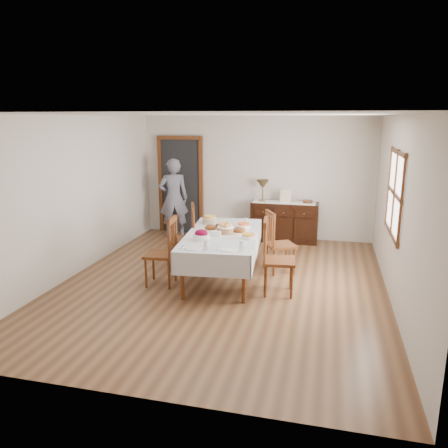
% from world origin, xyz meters
% --- Properties ---
extents(ground, '(6.00, 6.00, 0.00)m').
position_xyz_m(ground, '(0.00, 0.00, 0.00)').
color(ground, brown).
extents(room_shell, '(5.02, 6.02, 2.65)m').
position_xyz_m(room_shell, '(-0.15, 0.42, 1.64)').
color(room_shell, silver).
rests_on(room_shell, ground).
extents(dining_table, '(1.33, 2.30, 0.76)m').
position_xyz_m(dining_table, '(-0.06, 0.25, 0.67)').
color(dining_table, silver).
rests_on(dining_table, ground).
extents(chair_left_near, '(0.49, 0.49, 1.09)m').
position_xyz_m(chair_left_near, '(-0.88, -0.24, 0.55)').
color(chair_left_near, '#542811').
rests_on(chair_left_near, ground).
extents(chair_left_far, '(0.60, 0.60, 1.13)m').
position_xyz_m(chair_left_far, '(-0.83, 0.61, 0.57)').
color(chair_left_far, '#542811').
rests_on(chair_left_far, ground).
extents(chair_right_near, '(0.52, 0.52, 1.12)m').
position_xyz_m(chair_right_near, '(0.84, -0.17, 0.57)').
color(chair_right_near, '#542811').
rests_on(chair_right_near, ground).
extents(chair_right_far, '(0.59, 0.59, 1.06)m').
position_xyz_m(chair_right_far, '(0.77, 0.76, 0.54)').
color(chair_right_far, '#542811').
rests_on(chair_right_far, ground).
extents(sideboard, '(1.39, 0.51, 0.84)m').
position_xyz_m(sideboard, '(0.67, 2.72, 0.42)').
color(sideboard, black).
rests_on(sideboard, ground).
extents(person, '(0.67, 0.57, 1.84)m').
position_xyz_m(person, '(-1.71, 2.48, 0.92)').
color(person, slate).
rests_on(person, ground).
extents(bread_basket, '(0.28, 0.28, 0.17)m').
position_xyz_m(bread_basket, '(-0.02, 0.28, 0.83)').
color(bread_basket, brown).
rests_on(bread_basket, dining_table).
extents(egg_basket, '(0.28, 0.28, 0.11)m').
position_xyz_m(egg_basket, '(-0.13, 0.60, 0.79)').
color(egg_basket, black).
rests_on(egg_basket, dining_table).
extents(ham_platter_a, '(0.29, 0.29, 0.11)m').
position_xyz_m(ham_platter_a, '(-0.30, 0.40, 0.79)').
color(ham_platter_a, white).
rests_on(ham_platter_a, dining_table).
extents(ham_platter_b, '(0.29, 0.29, 0.11)m').
position_xyz_m(ham_platter_b, '(0.21, 0.32, 0.79)').
color(ham_platter_b, white).
rests_on(ham_platter_b, dining_table).
extents(beet_bowl, '(0.26, 0.26, 0.16)m').
position_xyz_m(beet_bowl, '(-0.28, -0.20, 0.83)').
color(beet_bowl, white).
rests_on(beet_bowl, dining_table).
extents(carrot_bowl, '(0.24, 0.24, 0.09)m').
position_xyz_m(carrot_bowl, '(0.20, 0.67, 0.80)').
color(carrot_bowl, white).
rests_on(carrot_bowl, dining_table).
extents(pineapple_bowl, '(0.27, 0.27, 0.13)m').
position_xyz_m(pineapple_bowl, '(-0.44, 0.87, 0.82)').
color(pineapple_bowl, tan).
rests_on(pineapple_bowl, dining_table).
extents(casserole_dish, '(0.21, 0.21, 0.07)m').
position_xyz_m(casserole_dish, '(0.40, 0.05, 0.79)').
color(casserole_dish, white).
rests_on(casserole_dish, dining_table).
extents(butter_dish, '(0.15, 0.10, 0.07)m').
position_xyz_m(butter_dish, '(-0.13, 0.10, 0.79)').
color(butter_dish, white).
rests_on(butter_dish, dining_table).
extents(setting_left, '(0.43, 0.31, 0.10)m').
position_xyz_m(setting_left, '(-0.21, -0.61, 0.78)').
color(setting_left, white).
rests_on(setting_left, dining_table).
extents(setting_right, '(0.43, 0.31, 0.10)m').
position_xyz_m(setting_right, '(0.29, -0.55, 0.78)').
color(setting_right, white).
rests_on(setting_right, dining_table).
extents(glass_far_a, '(0.06, 0.06, 0.11)m').
position_xyz_m(glass_far_a, '(-0.36, 0.88, 0.81)').
color(glass_far_a, white).
rests_on(glass_far_a, dining_table).
extents(glass_far_b, '(0.06, 0.06, 0.10)m').
position_xyz_m(glass_far_b, '(0.18, 0.98, 0.81)').
color(glass_far_b, white).
rests_on(glass_far_b, dining_table).
extents(runner, '(1.30, 0.35, 0.01)m').
position_xyz_m(runner, '(0.65, 2.70, 0.84)').
color(runner, white).
rests_on(runner, sideboard).
extents(table_lamp, '(0.26, 0.26, 0.46)m').
position_xyz_m(table_lamp, '(0.20, 2.72, 1.19)').
color(table_lamp, brown).
rests_on(table_lamp, sideboard).
extents(picture_frame, '(0.22, 0.08, 0.28)m').
position_xyz_m(picture_frame, '(0.68, 2.68, 0.98)').
color(picture_frame, beige).
rests_on(picture_frame, sideboard).
extents(deco_bowl, '(0.20, 0.20, 0.06)m').
position_xyz_m(deco_bowl, '(1.14, 2.75, 0.87)').
color(deco_bowl, '#542811').
rests_on(deco_bowl, sideboard).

